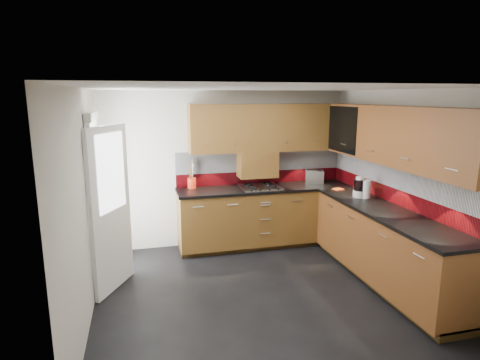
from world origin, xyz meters
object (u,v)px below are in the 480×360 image
object	(u,v)px
utensil_pot	(192,182)
gas_hob	(260,187)
toaster	(314,177)
food_processor	(360,188)

from	to	relation	value
utensil_pot	gas_hob	bearing A→B (deg)	-12.62
gas_hob	toaster	world-z (taller)	toaster
gas_hob	utensil_pot	distance (m)	1.05
gas_hob	toaster	bearing A→B (deg)	7.61
toaster	food_processor	xyz separation A→B (m)	(0.22, -1.01, 0.03)
gas_hob	utensil_pot	bearing A→B (deg)	167.38
utensil_pot	toaster	size ratio (longest dim) A/B	1.38
gas_hob	food_processor	bearing A→B (deg)	-37.34
gas_hob	toaster	size ratio (longest dim) A/B	1.81
gas_hob	utensil_pot	xyz separation A→B (m)	(-1.02, 0.23, 0.08)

